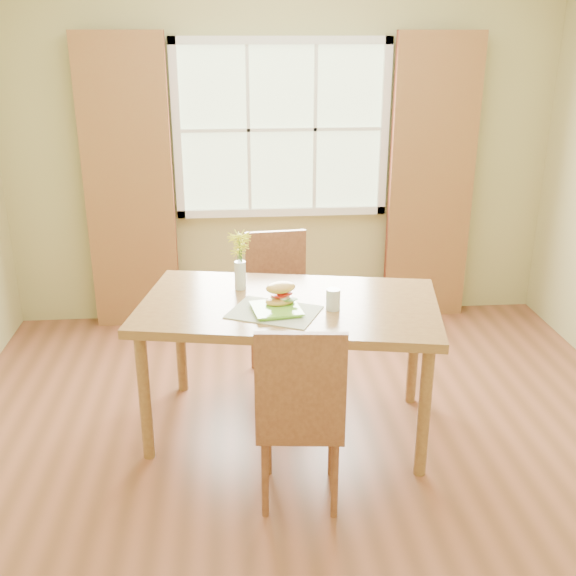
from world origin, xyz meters
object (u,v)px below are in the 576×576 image
(croissant_sandwich, at_px, (281,294))
(water_glass, at_px, (333,300))
(dining_table, at_px, (289,316))
(chair_near, at_px, (300,410))
(flower_vase, at_px, (240,254))
(chair_far, at_px, (279,299))

(croissant_sandwich, distance_m, water_glass, 0.28)
(dining_table, bearing_deg, water_glass, -16.94)
(chair_near, distance_m, flower_vase, 1.08)
(water_glass, xyz_separation_m, flower_vase, (-0.49, 0.36, 0.16))
(croissant_sandwich, relative_size, water_glass, 1.75)
(dining_table, height_order, chair_far, chair_far)
(chair_near, relative_size, water_glass, 8.48)
(chair_far, bearing_deg, water_glass, -79.59)
(chair_near, distance_m, chair_far, 1.41)
(dining_table, distance_m, flower_vase, 0.46)
(chair_far, bearing_deg, croissant_sandwich, -98.63)
(dining_table, xyz_separation_m, flower_vase, (-0.26, 0.24, 0.29))
(croissant_sandwich, bearing_deg, water_glass, -30.54)
(croissant_sandwich, relative_size, flower_vase, 0.59)
(chair_far, relative_size, flower_vase, 2.86)
(flower_vase, bearing_deg, croissant_sandwich, -55.85)
(chair_far, distance_m, water_glass, 0.91)
(chair_near, xyz_separation_m, croissant_sandwich, (-0.04, 0.63, 0.34))
(chair_near, distance_m, croissant_sandwich, 0.72)
(dining_table, height_order, chair_near, chair_near)
(chair_near, bearing_deg, dining_table, 95.21)
(dining_table, bearing_deg, croissant_sandwich, -114.74)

